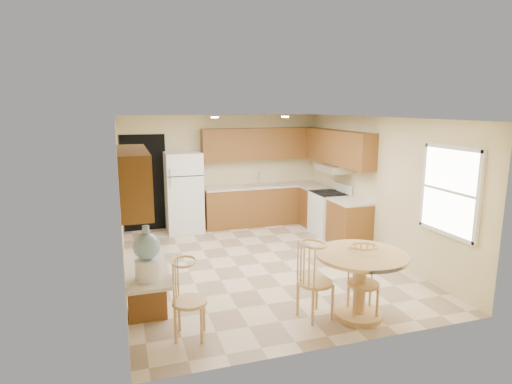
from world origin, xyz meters
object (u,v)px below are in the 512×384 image
object	(u,v)px
refrigerator	(184,192)
chair_table_a	(319,275)
stove	(329,213)
water_crock	(147,255)
chair_table_b	(367,277)
dining_table	(360,276)
chair_desk	(190,295)

from	to	relation	value
refrigerator	chair_table_a	size ratio (longest dim) A/B	1.73
stove	chair_table_a	distance (m)	3.80
stove	chair_table_a	xyz separation A→B (m)	(-1.86, -3.31, 0.14)
refrigerator	water_crock	size ratio (longest dim) A/B	2.76
chair_table_a	water_crock	world-z (taller)	water_crock
refrigerator	water_crock	xyz separation A→B (m)	(-1.05, -4.40, 0.19)
chair_table_a	chair_table_b	xyz separation A→B (m)	(0.60, -0.16, -0.04)
refrigerator	dining_table	xyz separation A→B (m)	(1.56, -4.60, -0.30)
chair_table_b	water_crock	size ratio (longest dim) A/B	1.49
stove	chair_desk	size ratio (longest dim) A/B	1.16
dining_table	chair_table_b	distance (m)	0.10
dining_table	chair_table_a	xyz separation A→B (m)	(-0.55, 0.07, 0.05)
refrigerator	water_crock	distance (m)	4.52
stove	dining_table	distance (m)	3.63
refrigerator	chair_table_a	xyz separation A→B (m)	(1.01, -4.53, -0.25)
chair_table_b	chair_table_a	bearing A→B (deg)	0.71
refrigerator	stove	xyz separation A→B (m)	(2.88, -1.22, -0.39)
stove	dining_table	bearing A→B (deg)	-111.24
dining_table	water_crock	world-z (taller)	water_crock
chair_table_b	water_crock	world-z (taller)	water_crock
refrigerator	chair_desk	xyz separation A→B (m)	(-0.60, -4.53, -0.29)
chair_table_a	chair_desk	size ratio (longest dim) A/B	1.06
chair_table_b	chair_desk	xyz separation A→B (m)	(-2.21, 0.16, 0.01)
stove	chair_table_a	size ratio (longest dim) A/B	1.09
refrigerator	dining_table	distance (m)	4.87
stove	chair_desk	xyz separation A→B (m)	(-3.47, -3.31, 0.10)
stove	dining_table	size ratio (longest dim) A/B	0.94
chair_table_b	water_crock	xyz separation A→B (m)	(-2.66, 0.29, 0.48)
chair_desk	water_crock	xyz separation A→B (m)	(-0.45, 0.13, 0.48)
chair_table_b	stove	bearing A→B (deg)	-94.79
chair_table_a	chair_table_b	world-z (taller)	chair_table_a
chair_table_a	stove	bearing A→B (deg)	137.63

